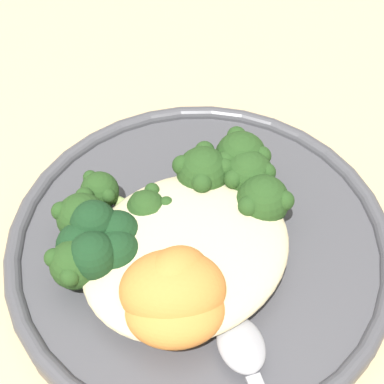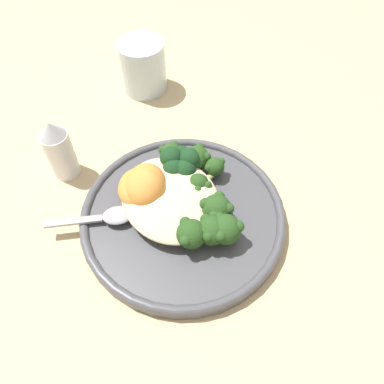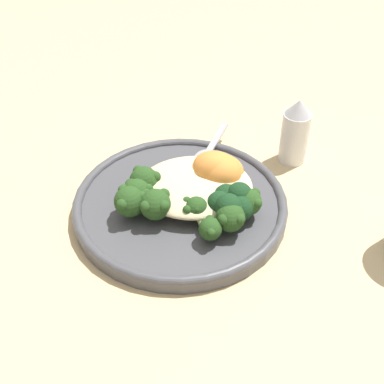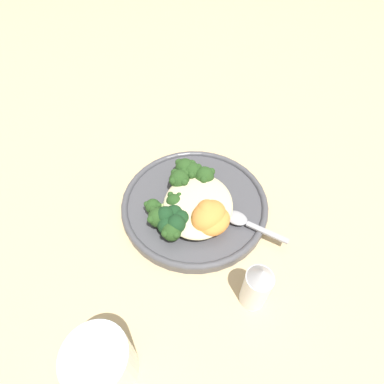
# 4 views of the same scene
# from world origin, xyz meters

# --- Properties ---
(ground_plane) EXTENTS (4.00, 4.00, 0.00)m
(ground_plane) POSITION_xyz_m (0.00, 0.00, 0.00)
(ground_plane) COLOR #D6B784
(plate) EXTENTS (0.26, 0.26, 0.02)m
(plate) POSITION_xyz_m (0.02, 0.00, 0.01)
(plate) COLOR #4C4C51
(plate) RESTS_ON ground_plane
(quinoa_mound) EXTENTS (0.14, 0.12, 0.02)m
(quinoa_mound) POSITION_xyz_m (0.00, -0.01, 0.03)
(quinoa_mound) COLOR beige
(quinoa_mound) RESTS_ON plate
(broccoli_stalk_0) EXTENTS (0.11, 0.04, 0.04)m
(broccoli_stalk_0) POSITION_xyz_m (0.05, -0.02, 0.04)
(broccoli_stalk_0) COLOR #9EBC66
(broccoli_stalk_0) RESTS_ON plate
(broccoli_stalk_1) EXTENTS (0.11, 0.07, 0.04)m
(broccoli_stalk_1) POSITION_xyz_m (0.05, 0.00, 0.04)
(broccoli_stalk_1) COLOR #9EBC66
(broccoli_stalk_1) RESTS_ON plate
(broccoli_stalk_2) EXTENTS (0.11, 0.08, 0.04)m
(broccoli_stalk_2) POSITION_xyz_m (0.06, 0.01, 0.04)
(broccoli_stalk_2) COLOR #9EBC66
(broccoli_stalk_2) RESTS_ON plate
(broccoli_stalk_3) EXTENTS (0.10, 0.11, 0.04)m
(broccoli_stalk_3) POSITION_xyz_m (0.03, 0.02, 0.04)
(broccoli_stalk_3) COLOR #9EBC66
(broccoli_stalk_3) RESTS_ON plate
(broccoli_stalk_4) EXTENTS (0.03, 0.08, 0.03)m
(broccoli_stalk_4) POSITION_xyz_m (0.00, 0.02, 0.03)
(broccoli_stalk_4) COLOR #9EBC66
(broccoli_stalk_4) RESTS_ON plate
(broccoli_stalk_5) EXTENTS (0.04, 0.12, 0.03)m
(broccoli_stalk_5) POSITION_xyz_m (-0.01, 0.05, 0.03)
(broccoli_stalk_5) COLOR #9EBC66
(broccoli_stalk_5) RESTS_ON plate
(broccoli_stalk_6) EXTENTS (0.07, 0.10, 0.03)m
(broccoli_stalk_6) POSITION_xyz_m (-0.03, 0.04, 0.04)
(broccoli_stalk_6) COLOR #9EBC66
(broccoli_stalk_6) RESTS_ON plate
(broccoli_stalk_7) EXTENTS (0.10, 0.08, 0.03)m
(broccoli_stalk_7) POSITION_xyz_m (-0.05, 0.02, 0.04)
(broccoli_stalk_7) COLOR #9EBC66
(broccoli_stalk_7) RESTS_ON plate
(sweet_potato_chunk_0) EXTENTS (0.08, 0.07, 0.03)m
(sweet_potato_chunk_0) POSITION_xyz_m (-0.03, -0.04, 0.04)
(sweet_potato_chunk_0) COLOR orange
(sweet_potato_chunk_0) RESTS_ON plate
(sweet_potato_chunk_1) EXTENTS (0.05, 0.04, 0.04)m
(sweet_potato_chunk_1) POSITION_xyz_m (-0.02, -0.02, 0.04)
(sweet_potato_chunk_1) COLOR orange
(sweet_potato_chunk_1) RESTS_ON plate
(sweet_potato_chunk_2) EXTENTS (0.08, 0.08, 0.04)m
(sweet_potato_chunk_2) POSITION_xyz_m (-0.03, -0.03, 0.04)
(sweet_potato_chunk_2) COLOR orange
(sweet_potato_chunk_2) RESTS_ON plate
(kale_tuft) EXTENTS (0.05, 0.06, 0.04)m
(kale_tuft) POSITION_xyz_m (-0.04, 0.03, 0.04)
(kale_tuft) COLOR #193D1E
(kale_tuft) RESTS_ON plate
(spoon) EXTENTS (0.06, 0.11, 0.01)m
(spoon) POSITION_xyz_m (-0.02, -0.09, 0.03)
(spoon) COLOR #A3A3A8
(spoon) RESTS_ON plate
(water_glass) EXTENTS (0.08, 0.08, 0.09)m
(water_glass) POSITION_xyz_m (-0.25, 0.08, 0.04)
(water_glass) COLOR silver
(water_glass) RESTS_ON ground_plane
(salt_shaker) EXTENTS (0.04, 0.04, 0.10)m
(salt_shaker) POSITION_xyz_m (-0.14, -0.10, 0.05)
(salt_shaker) COLOR white
(salt_shaker) RESTS_ON ground_plane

